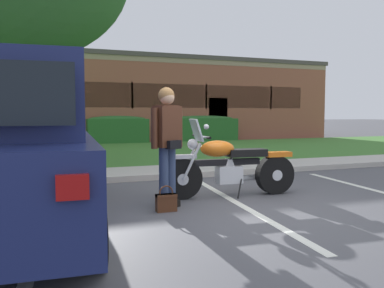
{
  "coord_description": "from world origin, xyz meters",
  "views": [
    {
      "loc": [
        -2.53,
        -4.96,
        1.33
      ],
      "look_at": [
        -0.19,
        1.06,
        0.85
      ],
      "focal_mm": 38.04,
      "sensor_mm": 36.0,
      "label": 1
    }
  ],
  "objects": [
    {
      "name": "ground_plane",
      "position": [
        0.0,
        0.0,
        0.0
      ],
      "size": [
        140.0,
        140.0,
        0.0
      ],
      "primitive_type": "plane",
      "color": "#4C4C51"
    },
    {
      "name": "curb_strip",
      "position": [
        0.0,
        2.9,
        0.06
      ],
      "size": [
        60.0,
        0.2,
        0.12
      ],
      "primitive_type": "cube",
      "color": "#B7B2A8",
      "rests_on": "ground"
    },
    {
      "name": "concrete_walk",
      "position": [
        0.0,
        3.75,
        0.04
      ],
      "size": [
        60.0,
        1.5,
        0.08
      ],
      "primitive_type": "cube",
      "color": "#B7B2A8",
      "rests_on": "ground"
    },
    {
      "name": "grass_lawn",
      "position": [
        0.0,
        8.54,
        0.03
      ],
      "size": [
        60.0,
        8.1,
        0.06
      ],
      "primitive_type": "cube",
      "color": "#3D752D",
      "rests_on": "ground"
    },
    {
      "name": "stall_stripe_0",
      "position": [
        -2.45,
        0.2,
        0.0
      ],
      "size": [
        0.56,
        4.39,
        0.01
      ],
      "primitive_type": "cube",
      "rotation": [
        0.0,
        0.0,
        -0.1
      ],
      "color": "silver",
      "rests_on": "ground"
    },
    {
      "name": "stall_stripe_1",
      "position": [
        0.25,
        0.2,
        0.0
      ],
      "size": [
        0.56,
        4.39,
        0.01
      ],
      "primitive_type": "cube",
      "rotation": [
        0.0,
        0.0,
        -0.1
      ],
      "color": "silver",
      "rests_on": "ground"
    },
    {
      "name": "stall_stripe_2",
      "position": [
        2.94,
        0.2,
        0.0
      ],
      "size": [
        0.56,
        4.39,
        0.01
      ],
      "primitive_type": "cube",
      "rotation": [
        0.0,
        0.0,
        -0.1
      ],
      "color": "silver",
      "rests_on": "ground"
    },
    {
      "name": "motorcycle",
      "position": [
        0.46,
        0.86,
        0.49
      ],
      "size": [
        2.24,
        0.82,
        1.26
      ],
      "color": "black",
      "rests_on": "ground"
    },
    {
      "name": "rider_person",
      "position": [
        -0.77,
        0.54,
        0.99
      ],
      "size": [
        0.53,
        0.39,
        1.7
      ],
      "color": "black",
      "rests_on": "ground"
    },
    {
      "name": "handbag",
      "position": [
        -0.88,
        0.26,
        0.14
      ],
      "size": [
        0.28,
        0.13,
        0.36
      ],
      "color": "#562D19",
      "rests_on": "ground"
    },
    {
      "name": "parked_suv_adjacent",
      "position": [
        -2.88,
        0.01,
        0.96
      ],
      "size": [
        2.28,
        4.96,
        1.86
      ],
      "color": "navy",
      "rests_on": "ground"
    },
    {
      "name": "hedge_center_left",
      "position": [
        -3.17,
        12.9,
        0.65
      ],
      "size": [
        2.67,
        0.9,
        1.24
      ],
      "color": "#286028",
      "rests_on": "ground"
    },
    {
      "name": "hedge_center_right",
      "position": [
        0.88,
        12.9,
        0.65
      ],
      "size": [
        2.64,
        0.9,
        1.24
      ],
      "color": "#286028",
      "rests_on": "ground"
    },
    {
      "name": "hedge_right",
      "position": [
        4.93,
        12.9,
        0.65
      ],
      "size": [
        3.37,
        0.9,
        1.24
      ],
      "color": "#286028",
      "rests_on": "ground"
    },
    {
      "name": "brick_building",
      "position": [
        1.61,
        18.53,
        2.06
      ],
      "size": [
        21.49,
        10.94,
        4.12
      ],
      "color": "#93513D",
      "rests_on": "ground"
    }
  ]
}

